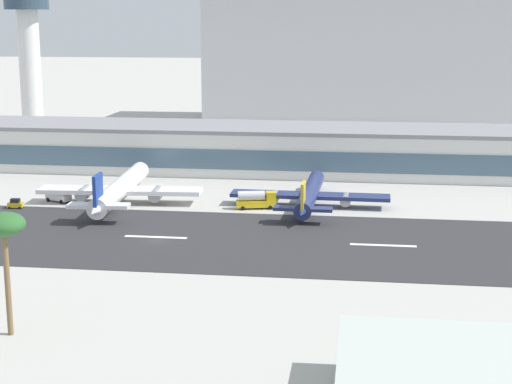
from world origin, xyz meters
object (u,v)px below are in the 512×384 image
(distant_hotel_block, at_px, (366,58))
(service_baggage_tug_2, at_px, (15,204))
(service_box_truck_1, at_px, (58,194))
(airliner_gold_tail_gate_1, at_px, (310,195))
(control_tower, at_px, (29,47))
(airliner_navy_tail_gate_0, at_px, (119,190))
(service_fuel_truck_0, at_px, (256,200))
(terminal_building, at_px, (244,148))
(palm_tree_1, at_px, (4,229))

(distant_hotel_block, xyz_separation_m, service_baggage_tug_2, (-74.61, -168.66, -23.66))
(service_box_truck_1, bearing_deg, service_baggage_tug_2, 73.41)
(airliner_gold_tail_gate_1, relative_size, service_box_truck_1, 6.32)
(control_tower, relative_size, distant_hotel_block, 0.39)
(airliner_navy_tail_gate_0, xyz_separation_m, service_fuel_truck_0, (30.76, -0.50, -1.19))
(terminal_building, bearing_deg, control_tower, 150.42)
(terminal_building, xyz_separation_m, distant_hotel_block, (32.14, 117.55, 18.55))
(terminal_building, bearing_deg, service_baggage_tug_2, -129.72)
(airliner_navy_tail_gate_0, relative_size, service_fuel_truck_0, 5.45)
(airliner_gold_tail_gate_1, bearing_deg, service_fuel_truck_0, 105.92)
(airliner_navy_tail_gate_0, relative_size, palm_tree_1, 2.95)
(airliner_gold_tail_gate_1, bearing_deg, service_baggage_tug_2, 99.97)
(control_tower, distance_m, service_box_truck_1, 101.87)
(airliner_gold_tail_gate_1, bearing_deg, control_tower, 50.23)
(terminal_building, relative_size, control_tower, 3.50)
(control_tower, height_order, service_baggage_tug_2, control_tower)
(airliner_gold_tail_gate_1, bearing_deg, distant_hotel_block, -2.97)
(distant_hotel_block, height_order, service_baggage_tug_2, distant_hotel_block)
(airliner_navy_tail_gate_0, distance_m, palm_tree_1, 76.77)
(terminal_building, bearing_deg, service_box_truck_1, -129.38)
(service_box_truck_1, bearing_deg, terminal_building, -104.38)
(airliner_navy_tail_gate_0, relative_size, airliner_gold_tail_gate_1, 1.19)
(distant_hotel_block, xyz_separation_m, palm_tree_1, (-45.07, -236.85, -10.44))
(service_box_truck_1, bearing_deg, palm_tree_1, 131.72)
(service_baggage_tug_2, bearing_deg, terminal_building, 44.31)
(distant_hotel_block, relative_size, service_box_truck_1, 19.76)
(distant_hotel_block, xyz_separation_m, airliner_navy_tail_gate_0, (-53.56, -161.35, -21.49))
(distant_hotel_block, distance_m, airliner_gold_tail_gate_1, 160.78)
(control_tower, relative_size, service_fuel_truck_0, 5.57)
(airliner_navy_tail_gate_0, height_order, service_box_truck_1, airliner_navy_tail_gate_0)
(airliner_navy_tail_gate_0, xyz_separation_m, service_box_truck_1, (-14.27, 0.33, -1.43))
(airliner_navy_tail_gate_0, distance_m, airliner_gold_tail_gate_1, 42.20)
(palm_tree_1, bearing_deg, control_tower, 111.72)
(airliner_navy_tail_gate_0, height_order, service_baggage_tug_2, airliner_navy_tail_gate_0)
(terminal_building, distance_m, palm_tree_1, 120.28)
(terminal_building, height_order, palm_tree_1, palm_tree_1)
(control_tower, bearing_deg, distant_hotel_block, 33.58)
(control_tower, distance_m, service_fuel_truck_0, 127.90)
(terminal_building, relative_size, service_fuel_truck_0, 19.47)
(distant_hotel_block, bearing_deg, airliner_gold_tail_gate_1, -94.12)
(terminal_building, bearing_deg, airliner_navy_tail_gate_0, -116.06)
(terminal_building, height_order, service_baggage_tug_2, terminal_building)
(service_fuel_truck_0, relative_size, service_baggage_tug_2, 2.65)
(control_tower, distance_m, airliner_gold_tail_gate_1, 133.85)
(airliner_navy_tail_gate_0, relative_size, service_baggage_tug_2, 14.44)
(service_fuel_truck_0, bearing_deg, terminal_building, 88.39)
(distant_hotel_block, height_order, airliner_navy_tail_gate_0, distant_hotel_block)
(control_tower, distance_m, airliner_navy_tail_gate_0, 108.48)
(service_box_truck_1, bearing_deg, distant_hotel_block, -87.84)
(terminal_building, height_order, airliner_gold_tail_gate_1, terminal_building)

